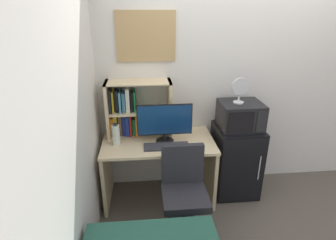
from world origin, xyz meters
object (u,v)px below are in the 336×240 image
computer_mouse (196,145)px  mini_fridge (235,160)px  microwave (240,115)px  desk_fan (240,89)px  keyboard (166,146)px  wall_corkboard (146,36)px  monitor (165,122)px  hutch_bookshelf (130,109)px  water_bottle (116,135)px  desk_chair (184,198)px

computer_mouse → mini_fridge: bearing=21.8°
microwave → desk_fan: 0.30m
keyboard → wall_corkboard: bearing=109.6°
monitor → desk_fan: desk_fan is taller
keyboard → microwave: bearing=14.4°
hutch_bookshelf → computer_mouse: size_ratio=6.74×
monitor → water_bottle: size_ratio=2.46×
hutch_bookshelf → wall_corkboard: (0.20, 0.11, 0.75)m
keyboard → computer_mouse: computer_mouse is taller
water_bottle → desk_chair: size_ratio=0.26×
microwave → water_bottle: bearing=-176.1°
hutch_bookshelf → microwave: hutch_bookshelf is taller
water_bottle → microwave: bearing=3.9°
hutch_bookshelf → mini_fridge: bearing=-7.3°
microwave → desk_fan: size_ratio=1.63×
keyboard → computer_mouse: bearing=-0.2°
hutch_bookshelf → monitor: (0.36, -0.23, -0.06)m
microwave → wall_corkboard: wall_corkboard is taller
water_bottle → microwave: (1.33, 0.09, 0.13)m
water_bottle → wall_corkboard: (0.34, 0.35, 0.93)m
computer_mouse → microwave: microwave is taller
mini_fridge → microwave: microwave is taller
monitor → desk_chair: bearing=-74.9°
monitor → keyboard: bearing=-87.4°
monitor → microwave: bearing=5.9°
hutch_bookshelf → mini_fridge: (1.19, -0.15, -0.61)m
monitor → mini_fridge: bearing=5.7°
computer_mouse → wall_corkboard: 1.22m
hutch_bookshelf → water_bottle: (-0.15, -0.24, -0.18)m
mini_fridge → desk_chair: bearing=-139.8°
keyboard → wall_corkboard: wall_corkboard is taller
hutch_bookshelf → microwave: size_ratio=1.57×
water_bottle → mini_fridge: size_ratio=0.28×
keyboard → wall_corkboard: 1.14m
hutch_bookshelf → desk_chair: 1.09m
mini_fridge → wall_corkboard: bearing=165.2°
microwave → desk_chair: microwave is taller
wall_corkboard → hutch_bookshelf: bearing=-150.7°
desk_chair → wall_corkboard: bearing=109.4°
computer_mouse → wall_corkboard: wall_corkboard is taller
microwave → desk_chair: bearing=-139.6°
hutch_bookshelf → monitor: hutch_bookshelf is taller
mini_fridge → desk_fan: bearing=-175.5°
hutch_bookshelf → computer_mouse: (0.66, -0.36, -0.27)m
mini_fridge → desk_chair: size_ratio=0.93×
mini_fridge → wall_corkboard: (-0.99, 0.26, 1.36)m
hutch_bookshelf → keyboard: hutch_bookshelf is taller
mini_fridge → keyboard: bearing=-165.8°
computer_mouse → keyboard: bearing=179.8°
monitor → desk_chair: monitor is taller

